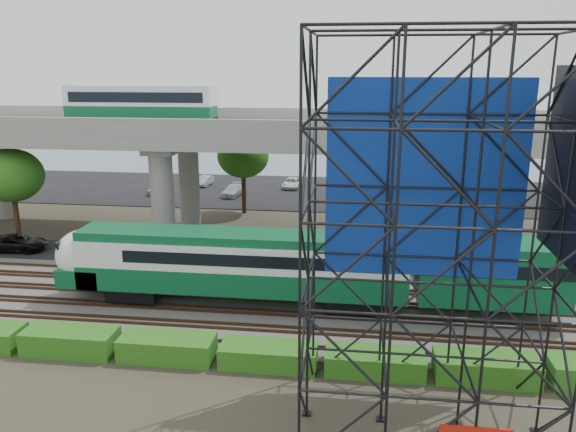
# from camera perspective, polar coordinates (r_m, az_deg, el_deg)

# --- Properties ---
(ground) EXTENTS (140.00, 140.00, 0.00)m
(ground) POSITION_cam_1_polar(r_m,az_deg,el_deg) (31.70, -2.53, -10.93)
(ground) COLOR #474233
(ground) RESTS_ON ground
(ballast_bed) EXTENTS (90.00, 12.00, 0.20)m
(ballast_bed) POSITION_cam_1_polar(r_m,az_deg,el_deg) (33.45, -1.94, -9.30)
(ballast_bed) COLOR slate
(ballast_bed) RESTS_ON ground
(service_road) EXTENTS (90.00, 5.00, 0.08)m
(service_road) POSITION_cam_1_polar(r_m,az_deg,el_deg) (41.28, -0.06, -4.57)
(service_road) COLOR black
(service_road) RESTS_ON ground
(parking_lot) EXTENTS (90.00, 18.00, 0.08)m
(parking_lot) POSITION_cam_1_polar(r_m,az_deg,el_deg) (63.80, 2.64, 2.43)
(parking_lot) COLOR black
(parking_lot) RESTS_ON ground
(harbor_water) EXTENTS (140.00, 40.00, 0.03)m
(harbor_water) POSITION_cam_1_polar(r_m,az_deg,el_deg) (85.37, 3.87, 5.58)
(harbor_water) COLOR slate
(harbor_water) RESTS_ON ground
(rail_tracks) EXTENTS (90.00, 9.52, 0.16)m
(rail_tracks) POSITION_cam_1_polar(r_m,az_deg,el_deg) (33.37, -1.94, -9.01)
(rail_tracks) COLOR #472D1E
(rail_tracks) RESTS_ON ballast_bed
(commuter_train) EXTENTS (29.30, 3.06, 4.30)m
(commuter_train) POSITION_cam_1_polar(r_m,az_deg,el_deg) (32.33, -1.11, -4.85)
(commuter_train) COLOR black
(commuter_train) RESTS_ON rail_tracks
(overpass) EXTENTS (80.00, 12.00, 12.40)m
(overpass) POSITION_cam_1_polar(r_m,az_deg,el_deg) (44.84, -0.33, 7.74)
(overpass) COLOR #9E9B93
(overpass) RESTS_ON ground
(scaffold_tower) EXTENTS (9.36, 6.36, 15.00)m
(scaffold_tower) POSITION_cam_1_polar(r_m,az_deg,el_deg) (21.26, 14.30, -2.90)
(scaffold_tower) COLOR black
(scaffold_tower) RESTS_ON ground
(hedge_strip) EXTENTS (34.60, 1.80, 1.20)m
(hedge_strip) POSITION_cam_1_polar(r_m,az_deg,el_deg) (27.53, -1.97, -13.87)
(hedge_strip) COLOR #266316
(hedge_strip) RESTS_ON ground
(trees) EXTENTS (40.94, 16.94, 7.69)m
(trees) POSITION_cam_1_polar(r_m,az_deg,el_deg) (46.05, -4.94, 4.55)
(trees) COLOR #382314
(trees) RESTS_ON ground
(suv) EXTENTS (4.71, 2.47, 1.26)m
(suv) POSITION_cam_1_polar(r_m,az_deg,el_deg) (47.98, -25.85, -2.47)
(suv) COLOR black
(suv) RESTS_ON service_road
(parked_cars) EXTENTS (37.38, 9.24, 1.20)m
(parked_cars) POSITION_cam_1_polar(r_m,az_deg,el_deg) (63.15, 2.62, 2.87)
(parked_cars) COLOR silver
(parked_cars) RESTS_ON parking_lot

